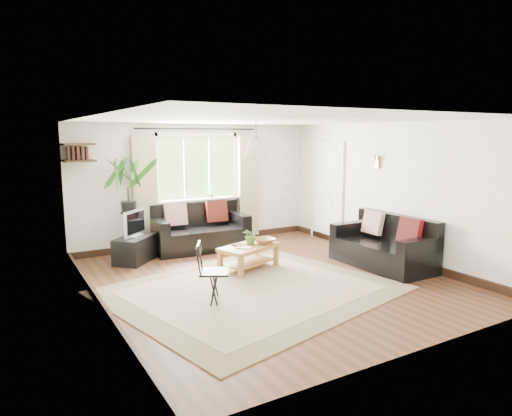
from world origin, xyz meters
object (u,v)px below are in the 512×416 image
coffee_table (249,258)px  palm_stand (129,208)px  tv_stand (136,249)px  sofa_back (200,228)px  folding_chair (214,273)px  sofa_right (383,243)px

coffee_table → palm_stand: palm_stand is taller
coffee_table → tv_stand: size_ratio=1.20×
tv_stand → sofa_back: bearing=-35.9°
sofa_back → tv_stand: 1.34m
sofa_back → coffee_table: size_ratio=1.80×
palm_stand → folding_chair: palm_stand is taller
sofa_right → sofa_back: bearing=-140.2°
tv_stand → palm_stand: (-0.01, 0.31, 0.68)m
sofa_back → sofa_right: (2.18, -2.59, -0.01)m
sofa_right → coffee_table: (-2.02, 0.95, -0.20)m
sofa_right → palm_stand: 4.44m
coffee_table → sofa_right: bearing=-25.2°
coffee_table → sofa_back: bearing=95.4°
sofa_right → coffee_table: bearing=-115.4°
sofa_right → coffee_table: size_ratio=1.74×
palm_stand → folding_chair: bearing=-82.9°
sofa_back → palm_stand: 1.40m
sofa_back → folding_chair: bearing=-106.4°
folding_chair → coffee_table: bearing=-19.1°
tv_stand → sofa_right: bearing=-79.6°
folding_chair → tv_stand: bearing=35.2°
sofa_back → tv_stand: sofa_back is taller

